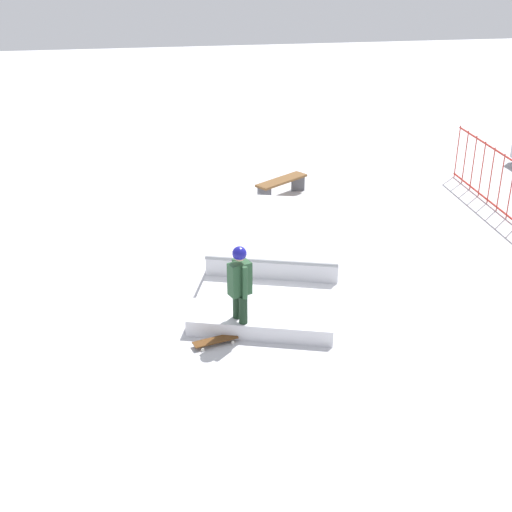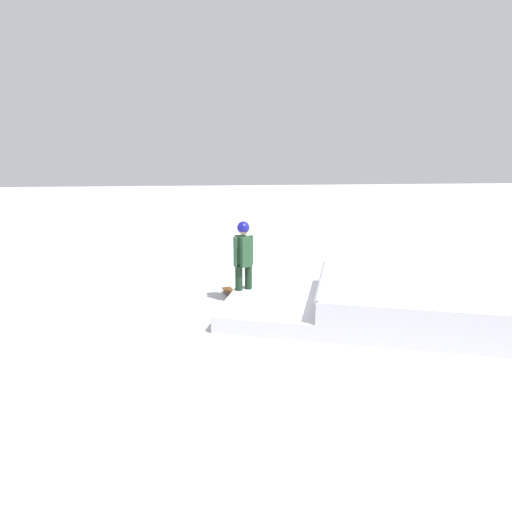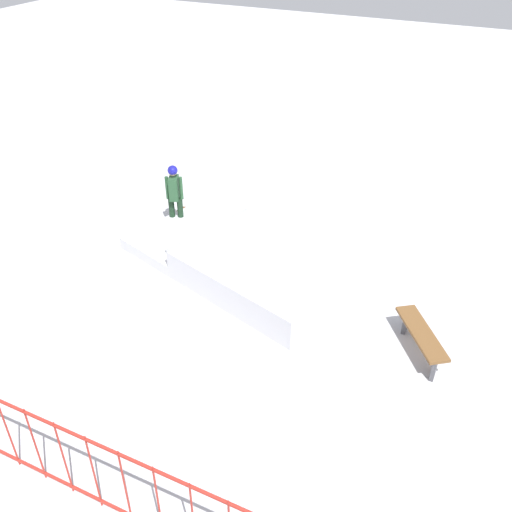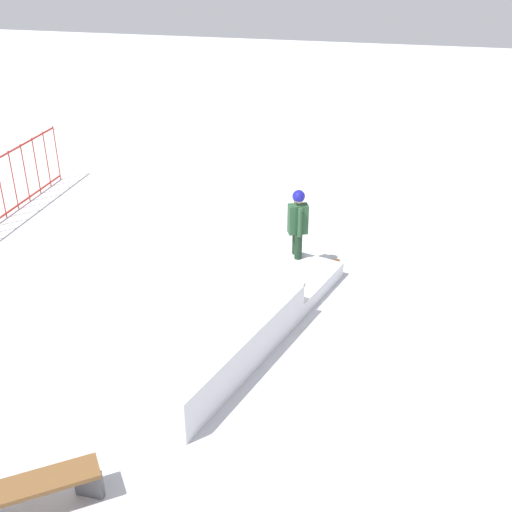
{
  "view_description": "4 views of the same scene",
  "coord_description": "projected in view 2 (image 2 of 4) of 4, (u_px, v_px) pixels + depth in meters",
  "views": [
    {
      "loc": [
        12.53,
        -2.28,
        6.66
      ],
      "look_at": [
        0.65,
        -0.41,
        0.9
      ],
      "focal_mm": 49.21,
      "sensor_mm": 36.0,
      "label": 1
    },
    {
      "loc": [
        2.52,
        7.98,
        3.19
      ],
      "look_at": [
        1.69,
        -0.92,
        1.0
      ],
      "focal_mm": 31.54,
      "sensor_mm": 36.0,
      "label": 2
    },
    {
      "loc": [
        -5.41,
        9.73,
        7.51
      ],
      "look_at": [
        -0.91,
        0.31,
        0.6
      ],
      "focal_mm": 39.57,
      "sensor_mm": 36.0,
      "label": 3
    },
    {
      "loc": [
        -9.39,
        -2.66,
        6.31
      ],
      "look_at": [
        0.64,
        -0.35,
        0.9
      ],
      "focal_mm": 44.75,
      "sensor_mm": 36.0,
      "label": 4
    }
  ],
  "objects": [
    {
      "name": "ground_plane",
      "position": [
        347.0,
        315.0,
        8.7
      ],
      "size": [
        60.0,
        60.0,
        0.0
      ],
      "primitive_type": "plane",
      "color": "silver"
    },
    {
      "name": "skater",
      "position": [
        243.0,
        256.0,
        9.15
      ],
      "size": [
        0.41,
        0.44,
        1.73
      ],
      "rotation": [
        0.0,
        0.0,
        1.96
      ],
      "color": "black",
      "rests_on": "ground"
    },
    {
      "name": "skateboard",
      "position": [
        231.0,
        293.0,
        9.81
      ],
      "size": [
        0.42,
        0.82,
        0.09
      ],
      "rotation": [
        0.0,
        0.0,
        1.84
      ],
      "color": "#593314",
      "rests_on": "ground"
    },
    {
      "name": "skate_ramp",
      "position": [
        391.0,
        304.0,
        8.41
      ],
      "size": [
        5.92,
        4.06,
        0.74
      ],
      "rotation": [
        0.0,
        0.0,
        -0.3
      ],
      "color": "silver",
      "rests_on": "ground"
    }
  ]
}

